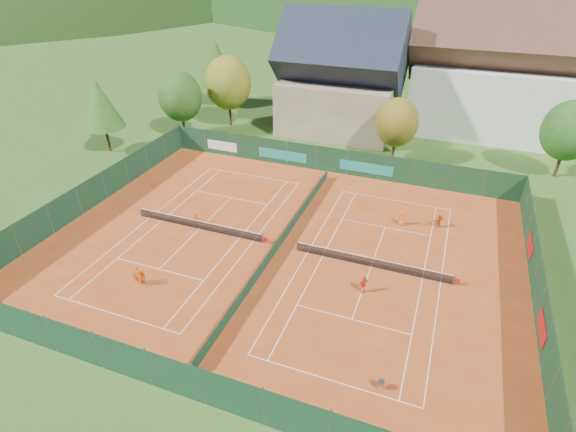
# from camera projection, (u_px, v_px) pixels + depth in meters

# --- Properties ---
(ground) EXTENTS (600.00, 600.00, 0.00)m
(ground) POSITION_uv_depth(u_px,v_px,m) (280.00, 247.00, 39.03)
(ground) COLOR #2F531A
(ground) RESTS_ON ground
(clay_pad) EXTENTS (40.00, 32.00, 0.01)m
(clay_pad) POSITION_uv_depth(u_px,v_px,m) (280.00, 247.00, 39.02)
(clay_pad) COLOR #AA4019
(clay_pad) RESTS_ON ground
(court_markings_left) EXTENTS (11.03, 23.83, 0.00)m
(court_markings_left) POSITION_uv_depth(u_px,v_px,m) (199.00, 229.00, 41.44)
(court_markings_left) COLOR white
(court_markings_left) RESTS_ON ground
(court_markings_right) EXTENTS (11.03, 23.83, 0.00)m
(court_markings_right) POSITION_uv_depth(u_px,v_px,m) (371.00, 267.00, 36.58)
(court_markings_right) COLOR white
(court_markings_right) RESTS_ON ground
(tennis_net_left) EXTENTS (13.30, 0.10, 1.02)m
(tennis_net_left) POSITION_uv_depth(u_px,v_px,m) (200.00, 225.00, 41.13)
(tennis_net_left) COLOR #59595B
(tennis_net_left) RESTS_ON ground
(tennis_net_right) EXTENTS (13.30, 0.10, 1.02)m
(tennis_net_right) POSITION_uv_depth(u_px,v_px,m) (373.00, 262.00, 36.28)
(tennis_net_right) COLOR #59595B
(tennis_net_right) RESTS_ON ground
(court_divider) EXTENTS (0.03, 28.80, 1.00)m
(court_divider) POSITION_uv_depth(u_px,v_px,m) (280.00, 242.00, 38.76)
(court_divider) COLOR #133521
(court_divider) RESTS_ON ground
(fence_north) EXTENTS (40.00, 0.10, 3.00)m
(fence_north) POSITION_uv_depth(u_px,v_px,m) (328.00, 160.00, 51.17)
(fence_north) COLOR #13361D
(fence_north) RESTS_ON ground
(fence_south) EXTENTS (40.00, 0.04, 3.00)m
(fence_south) POSITION_uv_depth(u_px,v_px,m) (176.00, 377.00, 25.46)
(fence_south) COLOR #13351F
(fence_south) RESTS_ON ground
(fence_west) EXTENTS (0.04, 32.00, 3.00)m
(fence_west) POSITION_uv_depth(u_px,v_px,m) (92.00, 193.00, 44.30)
(fence_west) COLOR #13361F
(fence_west) RESTS_ON ground
(fence_east) EXTENTS (0.09, 32.00, 3.00)m
(fence_east) POSITION_uv_depth(u_px,v_px,m) (538.00, 287.00, 32.22)
(fence_east) COLOR #13351C
(fence_east) RESTS_ON ground
(chalet) EXTENTS (16.20, 12.00, 16.00)m
(chalet) POSITION_uv_depth(u_px,v_px,m) (341.00, 82.00, 60.45)
(chalet) COLOR tan
(chalet) RESTS_ON ground
(hotel_block_a) EXTENTS (21.60, 11.00, 17.25)m
(hotel_block_a) POSITION_uv_depth(u_px,v_px,m) (493.00, 78.00, 59.09)
(hotel_block_a) COLOR silver
(hotel_block_a) RESTS_ON ground
(tree_west_front) EXTENTS (5.72, 5.72, 8.69)m
(tree_west_front) POSITION_uv_depth(u_px,v_px,m) (180.00, 97.00, 58.87)
(tree_west_front) COLOR #442B18
(tree_west_front) RESTS_ON ground
(tree_west_mid) EXTENTS (6.44, 6.44, 9.78)m
(tree_west_mid) POSITION_uv_depth(u_px,v_px,m) (228.00, 83.00, 62.10)
(tree_west_mid) COLOR #412B17
(tree_west_mid) RESTS_ON ground
(tree_west_back) EXTENTS (5.60, 5.60, 10.00)m
(tree_west_back) POSITION_uv_depth(u_px,v_px,m) (217.00, 62.00, 69.96)
(tree_west_back) COLOR #412D17
(tree_west_back) RESTS_ON ground
(tree_center) EXTENTS (5.01, 5.01, 7.60)m
(tree_center) POSITION_uv_depth(u_px,v_px,m) (397.00, 122.00, 52.32)
(tree_center) COLOR #492F1A
(tree_center) RESTS_ON ground
(tree_east_front) EXTENTS (5.72, 5.72, 8.69)m
(tree_east_front) POSITION_uv_depth(u_px,v_px,m) (570.00, 131.00, 48.11)
(tree_east_front) COLOR #412F17
(tree_east_front) RESTS_ON ground
(tree_west_side) EXTENTS (5.04, 5.04, 9.00)m
(tree_west_side) POSITION_uv_depth(u_px,v_px,m) (100.00, 104.00, 53.95)
(tree_west_side) COLOR #483019
(tree_west_side) RESTS_ON ground
(tree_east_back) EXTENTS (7.15, 7.15, 10.86)m
(tree_east_back) POSITION_uv_depth(u_px,v_px,m) (572.00, 83.00, 59.58)
(tree_east_back) COLOR #442E18
(tree_east_back) RESTS_ON ground
(mountain_backdrop) EXTENTS (820.00, 530.00, 242.00)m
(mountain_backdrop) POSITION_uv_depth(u_px,v_px,m) (493.00, 81.00, 237.47)
(mountain_backdrop) COLOR black
(mountain_backdrop) RESTS_ON ground
(ball_hopper) EXTENTS (0.34, 0.34, 0.80)m
(ball_hopper) POSITION_uv_depth(u_px,v_px,m) (381.00, 383.00, 26.27)
(ball_hopper) COLOR slate
(ball_hopper) RESTS_ON ground
(loose_ball_0) EXTENTS (0.07, 0.07, 0.07)m
(loose_ball_0) POSITION_uv_depth(u_px,v_px,m) (118.00, 265.00, 36.75)
(loose_ball_0) COLOR #CCD833
(loose_ball_0) RESTS_ON ground
(loose_ball_1) EXTENTS (0.07, 0.07, 0.07)m
(loose_ball_1) POSITION_uv_depth(u_px,v_px,m) (273.00, 355.00, 28.69)
(loose_ball_1) COLOR #CCD833
(loose_ball_1) RESTS_ON ground
(player_left_near) EXTENTS (0.69, 0.65, 1.58)m
(player_left_near) POSITION_uv_depth(u_px,v_px,m) (138.00, 275.00, 34.47)
(player_left_near) COLOR orange
(player_left_near) RESTS_ON ground
(player_left_mid) EXTENTS (0.69, 0.54, 1.41)m
(player_left_mid) POSITION_uv_depth(u_px,v_px,m) (142.00, 278.00, 34.22)
(player_left_mid) COLOR orange
(player_left_mid) RESTS_ON ground
(player_left_far) EXTENTS (0.84, 0.56, 1.21)m
(player_left_far) POSITION_uv_depth(u_px,v_px,m) (197.00, 218.00, 41.97)
(player_left_far) COLOR #CD5512
(player_left_far) RESTS_ON ground
(player_right_near) EXTENTS (0.90, 0.90, 1.53)m
(player_right_near) POSITION_uv_depth(u_px,v_px,m) (363.00, 284.00, 33.56)
(player_right_near) COLOR #F24E15
(player_right_near) RESTS_ON ground
(player_right_far_a) EXTENTS (0.76, 0.58, 1.41)m
(player_right_far_a) POSITION_uv_depth(u_px,v_px,m) (402.00, 219.00, 41.68)
(player_right_far_a) COLOR orange
(player_right_far_a) RESTS_ON ground
(player_right_far_b) EXTENTS (1.23, 1.19, 1.40)m
(player_right_far_b) POSITION_uv_depth(u_px,v_px,m) (439.00, 221.00, 41.35)
(player_right_far_b) COLOR orange
(player_right_far_b) RESTS_ON ground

